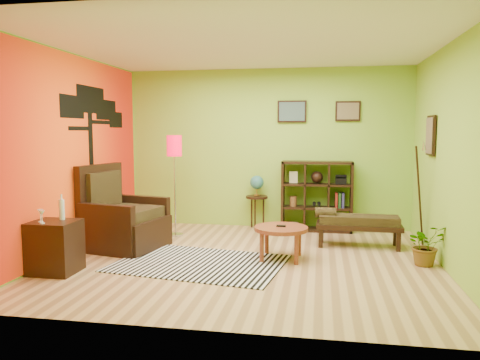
% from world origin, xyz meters
% --- Properties ---
extents(ground, '(5.00, 5.00, 0.00)m').
position_xyz_m(ground, '(0.00, 0.00, 0.00)').
color(ground, tan).
rests_on(ground, ground).
extents(room_shell, '(5.04, 4.54, 2.82)m').
position_xyz_m(room_shell, '(-0.09, 0.01, 1.80)').
color(room_shell, '#90C83C').
rests_on(room_shell, ground).
extents(zebra_rug, '(2.32, 1.77, 0.01)m').
position_xyz_m(zebra_rug, '(-0.57, -0.27, 0.01)').
color(zebra_rug, white).
rests_on(zebra_rug, ground).
extents(coffee_table, '(0.72, 0.72, 0.46)m').
position_xyz_m(coffee_table, '(0.45, 0.13, 0.38)').
color(coffee_table, brown).
rests_on(coffee_table, ground).
extents(armchair, '(1.19, 1.19, 1.22)m').
position_xyz_m(armchair, '(-1.92, 0.37, 0.37)').
color(armchair, black).
rests_on(armchair, ground).
extents(side_cabinet, '(0.54, 0.49, 0.95)m').
position_xyz_m(side_cabinet, '(-2.20, -0.94, 0.32)').
color(side_cabinet, black).
rests_on(side_cabinet, ground).
extents(floor_lamp, '(0.25, 0.25, 1.64)m').
position_xyz_m(floor_lamp, '(-1.38, 1.25, 1.33)').
color(floor_lamp, silver).
rests_on(floor_lamp, ground).
extents(globe_table, '(0.38, 0.38, 0.94)m').
position_xyz_m(globe_table, '(-0.14, 2.05, 0.71)').
color(globe_table, black).
rests_on(globe_table, ground).
extents(cube_shelf, '(1.20, 0.35, 1.20)m').
position_xyz_m(cube_shelf, '(0.91, 2.03, 0.60)').
color(cube_shelf, black).
rests_on(cube_shelf, ground).
extents(bench, '(1.27, 0.48, 0.57)m').
position_xyz_m(bench, '(1.49, 1.01, 0.37)').
color(bench, black).
rests_on(bench, ground).
extents(potted_plant, '(0.62, 0.66, 0.42)m').
position_xyz_m(potted_plant, '(2.30, 0.15, 0.21)').
color(potted_plant, '#26661E').
rests_on(potted_plant, ground).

